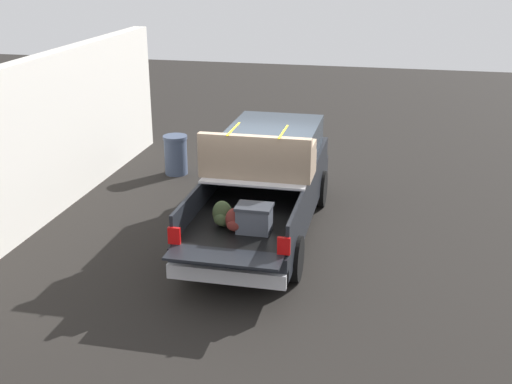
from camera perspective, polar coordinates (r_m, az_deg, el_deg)
name	(u,v)px	position (r m, az deg, el deg)	size (l,w,h in m)	color
ground_plane	(263,234)	(12.86, 0.58, -3.68)	(40.00, 40.00, 0.00)	black
pickup_truck	(267,181)	(12.85, 0.94, 0.96)	(6.05, 2.06, 2.23)	black
building_facade	(43,139)	(13.98, -18.21, 4.46)	(11.05, 0.36, 3.30)	silver
trash_can	(176,155)	(16.26, -7.05, 3.27)	(0.60, 0.60, 0.98)	#3F4C66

